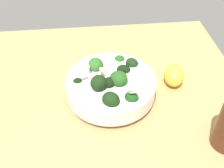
% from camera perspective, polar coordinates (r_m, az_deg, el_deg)
% --- Properties ---
extents(ground_plane, '(0.69, 0.69, 0.03)m').
position_cam_1_polar(ground_plane, '(0.67, -0.17, -4.18)').
color(ground_plane, tan).
extents(bowl_of_broccoli, '(0.21, 0.21, 0.09)m').
position_cam_1_polar(bowl_of_broccoli, '(0.64, -0.04, -0.24)').
color(bowl_of_broccoli, white).
rests_on(bowl_of_broccoli, ground_plane).
extents(lemon_wedge, '(0.06, 0.08, 0.05)m').
position_cam_1_polar(lemon_wedge, '(0.70, 13.00, 1.84)').
color(lemon_wedge, yellow).
rests_on(lemon_wedge, ground_plane).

